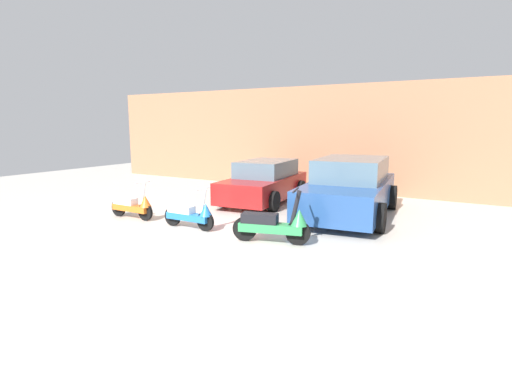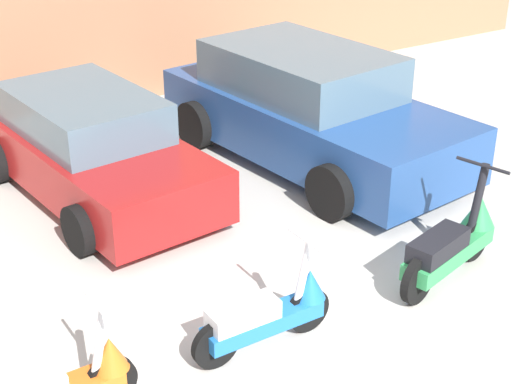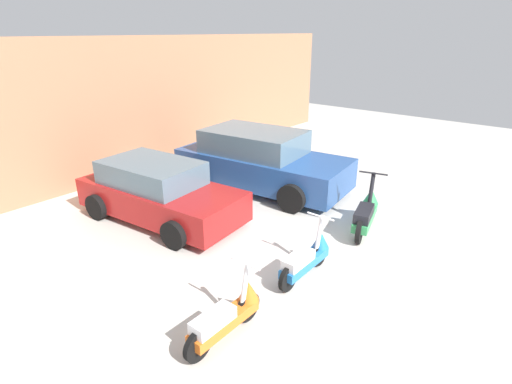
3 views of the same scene
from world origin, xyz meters
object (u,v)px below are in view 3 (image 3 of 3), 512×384
Objects in this scene: scooter_front_right at (307,257)px; car_rear_center at (260,161)px; car_rear_left at (159,192)px; scooter_front_left at (227,315)px; scooter_front_center at (366,212)px.

car_rear_center is (2.69, 3.17, 0.37)m from scooter_front_right.
car_rear_left reaches higher than scooter_front_right.
scooter_front_center is at bearing -1.07° from scooter_front_left.
car_rear_center is at bearing 73.73° from car_rear_left.
car_rear_center reaches higher than scooter_front_right.
scooter_front_right is at bearing -3.64° from car_rear_left.
scooter_front_center is 3.25m from car_rear_center.
scooter_front_right is 3.70m from car_rear_left.
scooter_front_left is 4.07m from scooter_front_center.
scooter_front_left is 1.89m from scooter_front_right.
scooter_front_left is 1.00× the size of scooter_front_right.
scooter_front_right is 0.36× the size of car_rear_left.
scooter_front_right is (1.89, -0.02, 0.00)m from scooter_front_left.
car_rear_left is 0.84× the size of car_rear_center.
car_rear_center reaches higher than car_rear_left.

